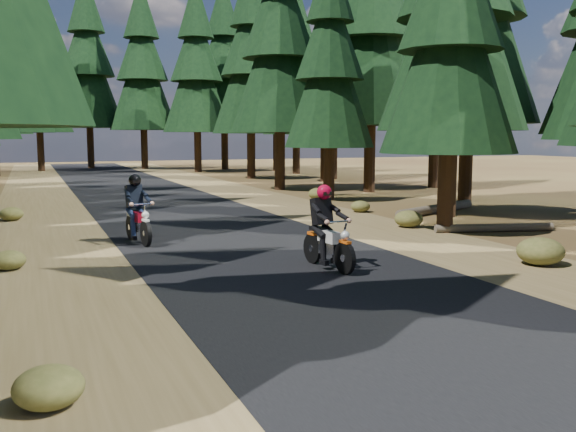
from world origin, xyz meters
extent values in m
plane|color=#482E19|center=(0.00, 0.00, 0.00)|extent=(120.00, 120.00, 0.00)
cube|color=black|center=(0.00, 5.00, 0.01)|extent=(6.00, 100.00, 0.01)
cube|color=brown|center=(-4.60, 5.00, 0.00)|extent=(3.20, 100.00, 0.01)
cube|color=brown|center=(4.60, 5.00, 0.00)|extent=(3.20, 100.00, 0.01)
cylinder|color=black|center=(6.06, 4.48, 2.26)|extent=(0.48, 0.48, 4.52)
cone|color=black|center=(6.06, 4.48, 5.08)|extent=(3.84, 3.84, 5.65)
cylinder|color=black|center=(8.28, 7.39, 2.92)|extent=(0.53, 0.53, 5.84)
cone|color=black|center=(8.28, 7.39, 6.57)|extent=(4.96, 4.96, 7.30)
cylinder|color=black|center=(11.21, 10.34, 3.22)|extent=(0.56, 0.56, 6.43)
cone|color=black|center=(11.21, 10.34, 7.24)|extent=(5.47, 5.47, 8.04)
cylinder|color=black|center=(6.98, 14.07, 2.25)|extent=(0.48, 0.48, 4.51)
cone|color=black|center=(6.98, 14.07, 5.07)|extent=(3.83, 3.83, 5.64)
cone|color=black|center=(6.98, 14.07, 7.10)|extent=(2.93, 2.93, 4.06)
cylinder|color=black|center=(10.48, 16.81, 3.24)|extent=(0.56, 0.56, 6.47)
cone|color=black|center=(10.48, 16.81, 7.28)|extent=(5.50, 5.50, 8.09)
cylinder|color=black|center=(6.93, 19.74, 2.91)|extent=(0.53, 0.53, 5.83)
cone|color=black|center=(6.93, 19.74, 6.56)|extent=(4.95, 4.95, 7.29)
cone|color=black|center=(6.93, 19.74, 9.18)|extent=(3.79, 3.79, 5.25)
cylinder|color=black|center=(11.52, 24.15, 2.31)|extent=(0.48, 0.48, 4.61)
cone|color=black|center=(11.52, 24.15, 5.19)|extent=(3.92, 3.92, 5.77)
cone|color=black|center=(11.52, 24.15, 7.27)|extent=(3.00, 3.00, 4.15)
cone|color=black|center=(11.52, 24.15, 9.34)|extent=(2.08, 2.08, 3.46)
cylinder|color=black|center=(8.34, 28.41, 2.88)|extent=(0.53, 0.53, 5.76)
cone|color=black|center=(8.34, 28.41, 6.48)|extent=(4.90, 4.90, 7.21)
cone|color=black|center=(8.34, 28.41, 9.08)|extent=(3.75, 3.75, 5.19)
cylinder|color=black|center=(13.03, 32.09, 2.83)|extent=(0.53, 0.53, 5.66)
cone|color=black|center=(13.03, 32.09, 6.37)|extent=(4.81, 4.81, 7.07)
cone|color=black|center=(13.03, 32.09, 8.91)|extent=(3.68, 3.68, 5.09)
cone|color=black|center=(13.03, 32.09, 11.46)|extent=(2.55, 2.55, 4.24)
cylinder|color=black|center=(13.00, 26.00, 3.00)|extent=(0.54, 0.54, 6.00)
cone|color=black|center=(13.00, 26.00, 6.75)|extent=(5.10, 5.10, 7.50)
cone|color=black|center=(13.00, 26.00, 9.45)|extent=(3.90, 3.90, 5.40)
cylinder|color=black|center=(15.00, 18.00, 2.80)|extent=(0.52, 0.52, 5.60)
cone|color=black|center=(15.00, 18.00, 6.30)|extent=(4.76, 4.76, 7.00)
cone|color=black|center=(15.00, 18.00, 8.82)|extent=(3.64, 3.64, 5.04)
cylinder|color=black|center=(7.00, 37.00, 3.00)|extent=(0.54, 0.54, 6.00)
cone|color=black|center=(7.00, 37.00, 6.75)|extent=(5.10, 5.10, 7.50)
cone|color=black|center=(7.00, 37.00, 9.45)|extent=(3.90, 3.90, 5.40)
cone|color=black|center=(7.00, 37.00, 12.15)|extent=(2.70, 2.70, 4.50)
cylinder|color=black|center=(10.00, 40.00, 3.20)|extent=(0.56, 0.56, 6.40)
cone|color=black|center=(10.00, 40.00, 7.20)|extent=(5.44, 5.44, 8.00)
cone|color=black|center=(10.00, 40.00, 10.08)|extent=(4.16, 4.16, 5.76)
cone|color=black|center=(10.00, 40.00, 12.96)|extent=(2.88, 2.88, 4.80)
cylinder|color=black|center=(-4.00, 43.00, 3.00)|extent=(0.54, 0.54, 6.00)
cone|color=black|center=(-4.00, 43.00, 6.75)|extent=(5.10, 5.10, 7.50)
cone|color=black|center=(-4.00, 43.00, 9.45)|extent=(3.90, 3.90, 5.40)
cone|color=black|center=(-4.00, 43.00, 12.15)|extent=(2.70, 2.70, 4.50)
cylinder|color=black|center=(4.00, 43.00, 3.20)|extent=(0.56, 0.56, 6.40)
cone|color=black|center=(4.00, 43.00, 7.20)|extent=(5.44, 5.44, 8.00)
cone|color=black|center=(4.00, 43.00, 10.08)|extent=(4.16, 4.16, 5.76)
cone|color=black|center=(4.00, 43.00, 12.96)|extent=(2.88, 2.88, 4.80)
cylinder|color=black|center=(0.00, 46.00, 3.40)|extent=(0.57, 0.57, 6.80)
cone|color=black|center=(0.00, 46.00, 7.65)|extent=(5.78, 5.78, 8.50)
cone|color=black|center=(0.00, 46.00, 10.71)|extent=(4.42, 4.42, 6.12)
cone|color=black|center=(0.00, 46.00, 13.77)|extent=(3.06, 3.06, 5.10)
cylinder|color=black|center=(13.00, 36.00, 3.00)|extent=(0.54, 0.54, 6.00)
cone|color=black|center=(13.00, 36.00, 6.75)|extent=(5.10, 5.10, 7.50)
cone|color=black|center=(13.00, 36.00, 9.45)|extent=(3.90, 3.90, 5.40)
cone|color=black|center=(13.00, 36.00, 12.15)|extent=(2.70, 2.70, 4.50)
cylinder|color=#4C4233|center=(8.47, 8.34, 0.16)|extent=(4.49, 2.37, 0.32)
cylinder|color=#4C4233|center=(7.41, 3.98, 0.12)|extent=(3.46, 1.13, 0.24)
ellipsoid|color=#474C1E|center=(5.13, -0.22, 0.30)|extent=(1.00, 1.00, 0.60)
ellipsoid|color=#474C1E|center=(-5.53, 11.79, 0.22)|extent=(0.74, 0.74, 0.45)
ellipsoid|color=#474C1E|center=(6.57, 14.22, 0.27)|extent=(0.89, 0.89, 0.53)
ellipsoid|color=#474C1E|center=(-4.85, -4.00, 0.22)|extent=(0.72, 0.72, 0.43)
ellipsoid|color=#474C1E|center=(6.11, 9.63, 0.21)|extent=(0.70, 0.70, 0.42)
ellipsoid|color=#474C1E|center=(-5.41, 3.49, 0.20)|extent=(0.68, 0.68, 0.41)
ellipsoid|color=#474C1E|center=(5.62, 5.69, 0.26)|extent=(0.85, 0.85, 0.51)
cube|color=black|center=(0.75, 1.12, 1.18)|extent=(0.41, 0.28, 0.56)
sphere|color=#A50625|center=(0.75, 1.12, 1.59)|extent=(0.35, 0.35, 0.31)
cube|color=black|center=(-2.40, 5.83, 1.20)|extent=(0.42, 0.29, 0.57)
sphere|color=black|center=(-2.40, 5.83, 1.61)|extent=(0.36, 0.36, 0.32)
camera|label=1|loc=(-4.94, -10.70, 2.76)|focal=40.00mm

